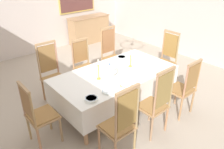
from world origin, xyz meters
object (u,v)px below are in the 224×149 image
dining_table (115,76)px  chair_head_east (166,58)px  soup_tureen (110,69)px  candlestick_east (130,60)px  bowl_near_left (128,84)px  chair_south_a (121,123)px  chair_south_c (184,87)px  spoon_secondary (125,56)px  chair_head_west (38,113)px  chair_north_c (111,53)px  candlestick_west (98,71)px  chair_north_b (84,64)px  bowl_near_right (122,57)px  chair_south_b (156,102)px  spoon_primary (122,86)px  sideboard (89,29)px  bowl_far_right (91,99)px  chair_north_a (52,73)px  bowl_far_left (108,91)px

dining_table → chair_head_east: (1.55, 0.00, -0.06)m
soup_tureen → candlestick_east: candlestick_east is taller
bowl_near_left → chair_south_a: bearing=-141.0°
chair_south_c → spoon_secondary: (-0.08, 1.44, 0.17)m
chair_head_west → chair_north_c: bearing=113.5°
candlestick_west → dining_table: bearing=0.0°
candlestick_east → candlestick_west: bearing=180.0°
chair_north_b → chair_head_west: 1.81m
bowl_near_left → bowl_near_right: bearing=52.1°
candlestick_east → bowl_near_left: 0.73m
chair_south_a → candlestick_west: chair_south_a is taller
chair_head_east → bowl_near_right: size_ratio=6.37×
soup_tureen → spoon_secondary: size_ratio=1.58×
chair_south_a → chair_south_b: chair_south_b is taller
spoon_primary → chair_south_b: bearing=-79.2°
soup_tureen → chair_south_a: bearing=-123.1°
bowl_near_left → spoon_secondary: size_ratio=0.84×
chair_north_c → sideboard: (1.11, 2.47, -0.16)m
chair_south_b → bowl_near_left: chair_south_b is taller
bowl_far_right → spoon_primary: 0.62m
chair_north_a → candlestick_west: (0.40, -1.00, 0.28)m
chair_south_c → chair_south_a: bearing=-179.8°
bowl_near_left → bowl_far_right: size_ratio=0.75×
chair_south_c → bowl_near_left: chair_south_c is taller
candlestick_east → bowl_far_right: (-1.27, -0.45, -0.11)m
dining_table → sideboard: bearing=61.7°
spoon_secondary → chair_north_a: bearing=162.7°
soup_tureen → chair_head_west: bearing=180.0°
candlestick_west → candlestick_east: size_ratio=1.09×
candlestick_east → chair_north_b: bearing=112.7°
chair_south_a → bowl_near_right: chair_south_a is taller
spoon_primary → chair_north_c: bearing=42.4°
dining_table → bowl_far_left: 0.70m
chair_south_c → chair_head_east: 1.27m
chair_north_b → spoon_primary: bearing=80.8°
chair_head_west → spoon_primary: bearing=70.4°
dining_table → spoon_secondary: spoon_secondary is taller
chair_south_c → bowl_near_right: chair_south_c is taller
candlestick_west → chair_head_west: bearing=180.0°
chair_south_b → sideboard: chair_south_b is taller
chair_head_west → chair_south_b: bearing=56.6°
bowl_far_left → chair_south_b: bearing=-47.4°
chair_south_b → chair_north_c: bearing=68.5°
chair_north_a → chair_south_c: chair_north_a is taller
candlestick_west → bowl_far_left: 0.48m
chair_south_a → bowl_near_left: 0.83m
chair_head_west → chair_head_east: size_ratio=0.90×
candlestick_east → bowl_far_right: bearing=-160.3°
chair_south_b → spoon_secondary: (0.70, 1.45, 0.13)m
chair_south_a → sideboard: size_ratio=0.84×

